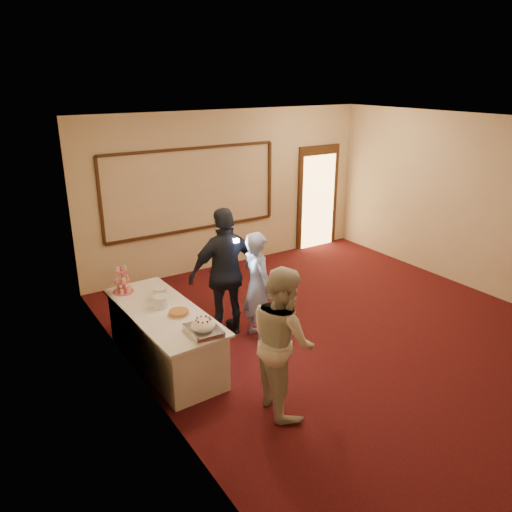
{
  "coord_description": "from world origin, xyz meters",
  "views": [
    {
      "loc": [
        -4.66,
        -4.75,
        3.59
      ],
      "look_at": [
        -1.06,
        0.9,
        1.15
      ],
      "focal_mm": 35.0,
      "sensor_mm": 36.0,
      "label": 1
    }
  ],
  "objects_px": {
    "woman": "(283,340)",
    "guest": "(226,273)",
    "tart": "(179,313)",
    "man": "(257,286)",
    "buffet_table": "(165,337)",
    "plate_stack_a": "(160,302)",
    "pavlova_tray": "(203,327)",
    "cupcake_stand": "(122,282)",
    "plate_stack_b": "(160,293)"
  },
  "relations": [
    {
      "from": "woman",
      "to": "guest",
      "type": "height_order",
      "value": "guest"
    },
    {
      "from": "tart",
      "to": "guest",
      "type": "relative_size",
      "value": 0.15
    },
    {
      "from": "tart",
      "to": "man",
      "type": "height_order",
      "value": "man"
    },
    {
      "from": "buffet_table",
      "to": "plate_stack_a",
      "type": "height_order",
      "value": "plate_stack_a"
    },
    {
      "from": "pavlova_tray",
      "to": "plate_stack_a",
      "type": "bearing_deg",
      "value": 100.2
    },
    {
      "from": "cupcake_stand",
      "to": "buffet_table",
      "type": "bearing_deg",
      "value": -73.77
    },
    {
      "from": "tart",
      "to": "pavlova_tray",
      "type": "bearing_deg",
      "value": -85.08
    },
    {
      "from": "cupcake_stand",
      "to": "man",
      "type": "relative_size",
      "value": 0.26
    },
    {
      "from": "woman",
      "to": "pavlova_tray",
      "type": "bearing_deg",
      "value": 49.2
    },
    {
      "from": "pavlova_tray",
      "to": "man",
      "type": "relative_size",
      "value": 0.32
    },
    {
      "from": "cupcake_stand",
      "to": "woman",
      "type": "distance_m",
      "value": 2.58
    },
    {
      "from": "buffet_table",
      "to": "plate_stack_b",
      "type": "xyz_separation_m",
      "value": [
        0.11,
        0.34,
        0.46
      ]
    },
    {
      "from": "cupcake_stand",
      "to": "guest",
      "type": "relative_size",
      "value": 0.22
    },
    {
      "from": "pavlova_tray",
      "to": "plate_stack_a",
      "type": "height_order",
      "value": "pavlova_tray"
    },
    {
      "from": "pavlova_tray",
      "to": "man",
      "type": "xyz_separation_m",
      "value": [
        1.23,
        0.77,
        -0.05
      ]
    },
    {
      "from": "plate_stack_b",
      "to": "buffet_table",
      "type": "bearing_deg",
      "value": -107.07
    },
    {
      "from": "plate_stack_a",
      "to": "guest",
      "type": "distance_m",
      "value": 1.11
    },
    {
      "from": "pavlova_tray",
      "to": "cupcake_stand",
      "type": "distance_m",
      "value": 1.69
    },
    {
      "from": "cupcake_stand",
      "to": "plate_stack_a",
      "type": "relative_size",
      "value": 2.12
    },
    {
      "from": "man",
      "to": "woman",
      "type": "distance_m",
      "value": 1.63
    },
    {
      "from": "tart",
      "to": "guest",
      "type": "xyz_separation_m",
      "value": [
        0.97,
        0.52,
        0.15
      ]
    },
    {
      "from": "pavlova_tray",
      "to": "cupcake_stand",
      "type": "bearing_deg",
      "value": 103.85
    },
    {
      "from": "cupcake_stand",
      "to": "plate_stack_a",
      "type": "height_order",
      "value": "cupcake_stand"
    },
    {
      "from": "woman",
      "to": "man",
      "type": "bearing_deg",
      "value": -12.69
    },
    {
      "from": "plate_stack_b",
      "to": "guest",
      "type": "bearing_deg",
      "value": -3.78
    },
    {
      "from": "buffet_table",
      "to": "woman",
      "type": "relative_size",
      "value": 1.27
    },
    {
      "from": "tart",
      "to": "man",
      "type": "relative_size",
      "value": 0.18
    },
    {
      "from": "buffet_table",
      "to": "cupcake_stand",
      "type": "relative_size",
      "value": 5.24
    },
    {
      "from": "cupcake_stand",
      "to": "tart",
      "type": "height_order",
      "value": "cupcake_stand"
    },
    {
      "from": "plate_stack_b",
      "to": "woman",
      "type": "height_order",
      "value": "woman"
    },
    {
      "from": "plate_stack_a",
      "to": "tart",
      "type": "xyz_separation_m",
      "value": [
        0.11,
        -0.32,
        -0.05
      ]
    },
    {
      "from": "man",
      "to": "guest",
      "type": "xyz_separation_m",
      "value": [
        -0.3,
        0.33,
        0.15
      ]
    },
    {
      "from": "cupcake_stand",
      "to": "plate_stack_b",
      "type": "height_order",
      "value": "cupcake_stand"
    },
    {
      "from": "guest",
      "to": "pavlova_tray",
      "type": "bearing_deg",
      "value": 55.91
    },
    {
      "from": "man",
      "to": "cupcake_stand",
      "type": "bearing_deg",
      "value": 60.71
    },
    {
      "from": "buffet_table",
      "to": "cupcake_stand",
      "type": "height_order",
      "value": "cupcake_stand"
    },
    {
      "from": "woman",
      "to": "buffet_table",
      "type": "bearing_deg",
      "value": 36.2
    },
    {
      "from": "plate_stack_a",
      "to": "guest",
      "type": "xyz_separation_m",
      "value": [
        1.09,
        0.2,
        0.1
      ]
    },
    {
      "from": "buffet_table",
      "to": "woman",
      "type": "bearing_deg",
      "value": -63.87
    },
    {
      "from": "cupcake_stand",
      "to": "woman",
      "type": "xyz_separation_m",
      "value": [
        1.0,
        -2.38,
        -0.07
      ]
    },
    {
      "from": "pavlova_tray",
      "to": "guest",
      "type": "xyz_separation_m",
      "value": [
        0.92,
        1.1,
        0.1
      ]
    },
    {
      "from": "buffet_table",
      "to": "pavlova_tray",
      "type": "relative_size",
      "value": 4.27
    },
    {
      "from": "buffet_table",
      "to": "tart",
      "type": "distance_m",
      "value": 0.49
    },
    {
      "from": "buffet_table",
      "to": "guest",
      "type": "xyz_separation_m",
      "value": [
        1.09,
        0.28,
        0.56
      ]
    },
    {
      "from": "cupcake_stand",
      "to": "tart",
      "type": "relative_size",
      "value": 1.45
    },
    {
      "from": "buffet_table",
      "to": "pavlova_tray",
      "type": "bearing_deg",
      "value": -78.57
    },
    {
      "from": "plate_stack_a",
      "to": "guest",
      "type": "bearing_deg",
      "value": 10.33
    },
    {
      "from": "plate_stack_a",
      "to": "woman",
      "type": "bearing_deg",
      "value": -65.11
    },
    {
      "from": "buffet_table",
      "to": "tart",
      "type": "relative_size",
      "value": 7.59
    },
    {
      "from": "man",
      "to": "woman",
      "type": "xyz_separation_m",
      "value": [
        -0.63,
        -1.5,
        0.05
      ]
    }
  ]
}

